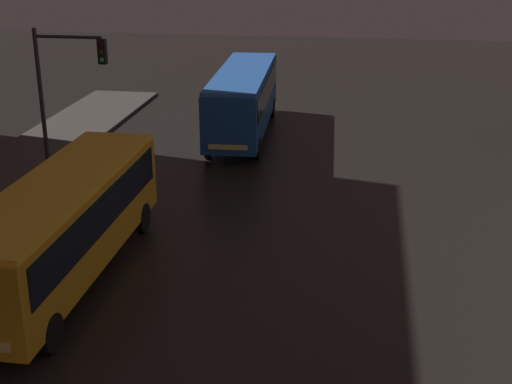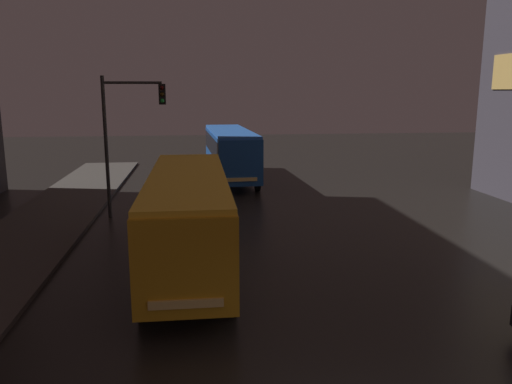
% 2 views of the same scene
% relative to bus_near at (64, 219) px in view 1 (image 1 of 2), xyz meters
% --- Properties ---
extents(bus_near, '(2.51, 10.30, 3.08)m').
position_rel_bus_near_xyz_m(bus_near, '(0.00, 0.00, 0.00)').
color(bus_near, orange).
rests_on(bus_near, ground).
extents(bus_far, '(2.91, 10.72, 3.24)m').
position_rel_bus_near_xyz_m(bus_far, '(2.49, 16.08, 0.10)').
color(bus_far, '#194793').
rests_on(bus_far, ground).
extents(traffic_light_main, '(2.77, 0.35, 6.32)m').
position_rel_bus_near_xyz_m(traffic_light_main, '(-2.76, 7.02, 2.33)').
color(traffic_light_main, '#2D2D2D').
rests_on(traffic_light_main, ground).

